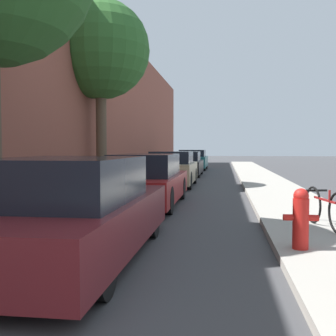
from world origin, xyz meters
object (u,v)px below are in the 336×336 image
Objects in this scene: bicycle at (325,208)px; parked_car_teal at (193,160)px; fire_hydrant at (301,218)px; parked_car_black at (184,164)px; parked_car_maroon at (70,212)px; parked_car_champagne at (172,170)px; street_tree_far at (101,51)px; parked_car_red at (147,181)px.

parked_car_teal is at bearing 89.61° from bicycle.
parked_car_teal is 5.50× the size of fire_hydrant.
parked_car_black is 5.36× the size of fire_hydrant.
parked_car_champagne is (0.05, 10.52, 0.01)m from parked_car_maroon.
street_tree_far is (-2.43, -6.88, 4.48)m from parked_car_black.
parked_car_maroon reaches higher than parked_car_black.
parked_car_champagne reaches higher than parked_car_black.
fire_hydrant is at bearing -73.16° from parked_car_champagne.
parked_car_maroon reaches higher than parked_car_red.
parked_car_black is 2.72× the size of bicycle.
parked_car_maroon is at bearing -170.55° from fire_hydrant.
parked_car_champagne is 5.21m from street_tree_far.
parked_car_black is (-0.09, 16.51, -0.02)m from parked_car_maroon.
parked_car_champagne is 0.91× the size of parked_car_black.
parked_car_teal reaches higher than parked_car_red.
parked_car_champagne is at bearing -89.39° from parked_car_teal.
bicycle is at bearing -79.48° from parked_car_teal.
bicycle is (3.70, -8.47, -0.19)m from parked_car_champagne.
parked_car_black is at bearing 91.34° from parked_car_champagne.
parked_car_red is 11.34m from parked_car_black.
parked_car_champagne is at bearing -88.66° from parked_car_black.
parked_car_champagne is 10.45m from fire_hydrant.
parked_car_champagne is 4.89× the size of fire_hydrant.
parked_car_red is at bearing 122.97° from fire_hydrant.
parked_car_black is at bearing -90.09° from parked_car_teal.
parked_car_red reaches higher than parked_car_black.
parked_car_black reaches higher than fire_hydrant.
street_tree_far is 8.24× the size of fire_hydrant.
parked_car_champagne is at bearing 89.70° from parked_car_maroon.
parked_car_teal is at bearing 90.44° from parked_car_red.
parked_car_red is at bearing -89.97° from parked_car_champagne.
parked_car_red is 5.34m from parked_car_champagne.
fire_hydrant is at bearing -78.80° from parked_car_black.
parked_car_red is 1.12× the size of parked_car_champagne.
parked_car_champagne is 12.15m from parked_car_teal.
parked_car_black is (-0.14, 5.99, -0.03)m from parked_car_champagne.
parked_car_teal is (-0.13, 12.15, 0.01)m from parked_car_champagne.
parked_car_black is 6.16m from parked_car_teal.
parked_car_champagne reaches higher than parked_car_teal.
parked_car_red is 1.00× the size of parked_car_teal.
parked_car_teal is 2.80× the size of bicycle.
parked_car_champagne is 6.00m from parked_car_black.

